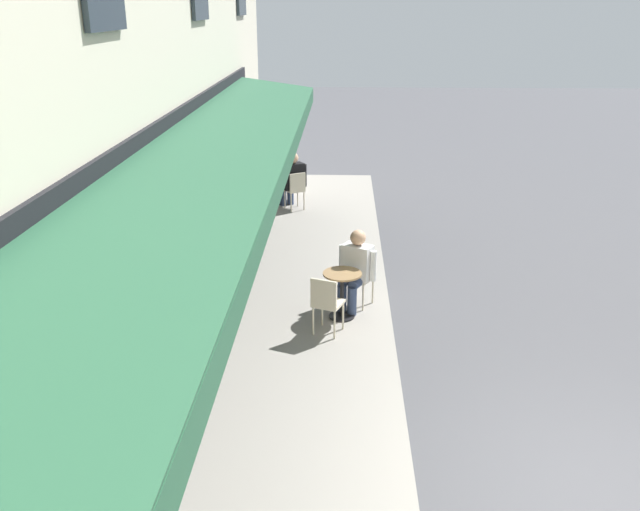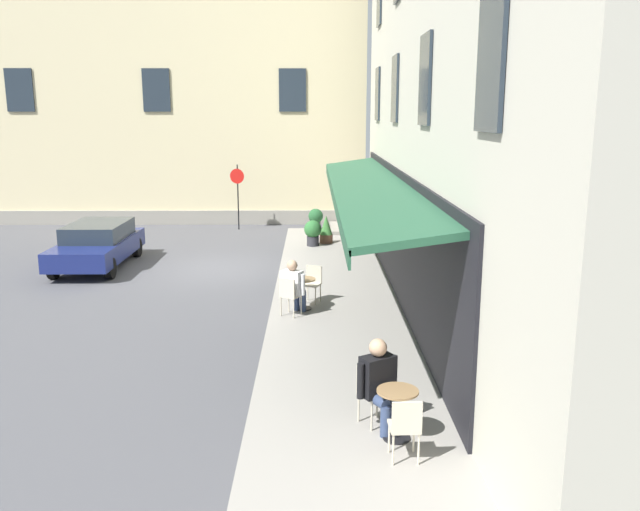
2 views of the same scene
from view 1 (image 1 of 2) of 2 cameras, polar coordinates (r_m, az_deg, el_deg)
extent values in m
plane|color=#4C4C51|center=(7.52, 22.93, -19.17)|extent=(70.00, 70.00, 0.00)
cube|color=gray|center=(9.80, -3.03, -7.53)|extent=(20.50, 3.20, 0.01)
cube|color=black|center=(9.20, -13.15, 0.89)|extent=(16.00, 0.06, 3.20)
cube|color=#235138|center=(8.68, -8.53, 8.63)|extent=(15.00, 1.70, 0.36)
cube|color=#235138|center=(8.62, -2.97, 7.18)|extent=(15.00, 0.04, 0.28)
cylinder|color=black|center=(16.61, -3.01, 4.47)|extent=(0.40, 0.40, 0.03)
cylinder|color=black|center=(16.52, -3.03, 5.62)|extent=(0.06, 0.06, 0.72)
cylinder|color=#99754C|center=(16.43, -3.06, 6.88)|extent=(0.60, 0.60, 0.03)
cylinder|color=beige|center=(16.30, -1.91, 4.94)|extent=(0.03, 0.03, 0.45)
cylinder|color=beige|center=(16.15, -2.99, 4.78)|extent=(0.03, 0.03, 0.45)
cylinder|color=beige|center=(16.00, -1.36, 4.65)|extent=(0.03, 0.03, 0.45)
cylinder|color=beige|center=(15.86, -2.46, 4.49)|extent=(0.03, 0.03, 0.45)
cube|color=beige|center=(16.01, -2.19, 5.56)|extent=(0.55, 0.55, 0.04)
cube|color=beige|center=(15.80, -1.91, 6.22)|extent=(0.24, 0.37, 0.42)
cylinder|color=beige|center=(16.93, -3.55, 5.51)|extent=(0.03, 0.03, 0.45)
cylinder|color=beige|center=(16.91, -2.39, 5.51)|extent=(0.03, 0.03, 0.45)
cylinder|color=beige|center=(17.26, -3.49, 5.80)|extent=(0.03, 0.03, 0.45)
cylinder|color=beige|center=(17.24, -2.35, 5.81)|extent=(0.03, 0.03, 0.45)
cube|color=beige|center=(17.02, -2.96, 6.46)|extent=(0.42, 0.42, 0.04)
cube|color=beige|center=(17.14, -2.95, 7.35)|extent=(0.06, 0.40, 0.42)
cylinder|color=black|center=(10.59, 1.85, -5.16)|extent=(0.40, 0.40, 0.03)
cylinder|color=black|center=(10.45, 1.87, -3.46)|extent=(0.06, 0.06, 0.72)
cylinder|color=#99754C|center=(10.30, 1.90, -1.55)|extent=(0.60, 0.60, 0.03)
cylinder|color=beige|center=(10.88, 2.07, -3.22)|extent=(0.03, 0.03, 0.45)
cylinder|color=beige|center=(10.74, 3.66, -3.59)|extent=(0.03, 0.03, 0.45)
cylinder|color=beige|center=(11.16, 2.92, -2.62)|extent=(0.03, 0.03, 0.45)
cylinder|color=beige|center=(11.01, 4.48, -2.97)|extent=(0.03, 0.03, 0.45)
cube|color=beige|center=(10.85, 3.31, -1.91)|extent=(0.54, 0.54, 0.04)
cube|color=beige|center=(10.91, 3.78, -0.48)|extent=(0.23, 0.37, 0.42)
cylinder|color=beige|center=(10.13, 1.97, -5.11)|extent=(0.03, 0.03, 0.45)
cylinder|color=beige|center=(10.24, 0.19, -4.79)|extent=(0.03, 0.03, 0.45)
cylinder|color=beige|center=(9.84, 1.24, -5.90)|extent=(0.03, 0.03, 0.45)
cylinder|color=beige|center=(9.96, -0.58, -5.56)|extent=(0.03, 0.03, 0.45)
cube|color=beige|center=(9.94, 0.71, -4.06)|extent=(0.52, 0.52, 0.04)
cube|color=beige|center=(9.69, 0.30, -3.23)|extent=(0.18, 0.39, 0.42)
cylinder|color=navy|center=(10.67, 1.86, -3.67)|extent=(0.15, 0.15, 0.47)
cylinder|color=navy|center=(10.70, 2.31, -2.11)|extent=(0.36, 0.30, 0.16)
cylinder|color=navy|center=(10.59, 2.72, -3.87)|extent=(0.15, 0.15, 0.47)
cylinder|color=navy|center=(10.62, 3.17, -2.30)|extent=(0.36, 0.30, 0.16)
cube|color=silver|center=(10.69, 3.19, -0.53)|extent=(0.46, 0.53, 0.56)
sphere|color=tan|center=(10.55, 3.23, 1.52)|extent=(0.25, 0.25, 0.25)
cylinder|color=silver|center=(10.82, 1.88, -0.33)|extent=(0.10, 0.10, 0.49)
cylinder|color=silver|center=(10.58, 4.53, -0.89)|extent=(0.10, 0.10, 0.49)
cylinder|color=navy|center=(16.48, -2.52, 5.14)|extent=(0.16, 0.16, 0.47)
cylinder|color=navy|center=(16.26, -2.25, 5.86)|extent=(0.39, 0.33, 0.17)
cylinder|color=navy|center=(16.40, -3.13, 5.05)|extent=(0.16, 0.16, 0.47)
cylinder|color=navy|center=(16.17, -2.88, 5.77)|extent=(0.39, 0.33, 0.17)
cube|color=black|center=(15.98, -2.30, 6.72)|extent=(0.50, 0.57, 0.61)
sphere|color=tan|center=(15.89, -2.33, 8.25)|extent=(0.27, 0.27, 0.27)
cylinder|color=black|center=(16.12, -1.33, 6.79)|extent=(0.11, 0.11, 0.53)
cylinder|color=black|center=(15.86, -3.29, 6.53)|extent=(0.11, 0.11, 0.53)
camera|label=2|loc=(24.43, 1.56, 20.46)|focal=36.43mm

